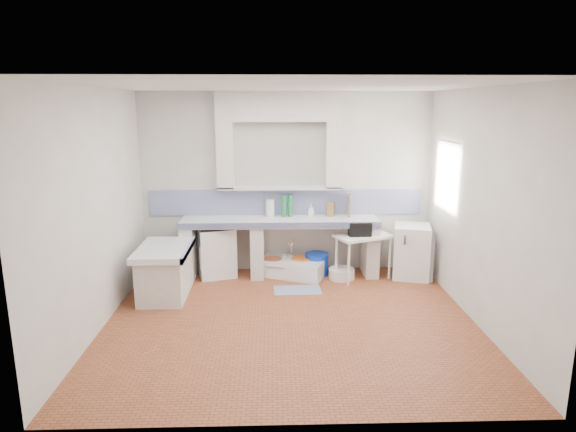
{
  "coord_description": "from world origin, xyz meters",
  "views": [
    {
      "loc": [
        -0.21,
        -5.58,
        2.59
      ],
      "look_at": [
        0.0,
        1.0,
        1.1
      ],
      "focal_mm": 30.55,
      "sensor_mm": 36.0,
      "label": 1
    }
  ],
  "objects_px": {
    "stove": "(216,251)",
    "sink": "(292,268)",
    "side_table": "(363,257)",
    "fridge": "(411,251)"
  },
  "relations": [
    {
      "from": "stove",
      "to": "sink",
      "type": "bearing_deg",
      "value": -18.93
    },
    {
      "from": "sink",
      "to": "side_table",
      "type": "distance_m",
      "value": 1.11
    },
    {
      "from": "fridge",
      "to": "sink",
      "type": "bearing_deg",
      "value": -169.43
    },
    {
      "from": "side_table",
      "to": "stove",
      "type": "bearing_deg",
      "value": 151.3
    },
    {
      "from": "stove",
      "to": "fridge",
      "type": "bearing_deg",
      "value": -19.84
    },
    {
      "from": "sink",
      "to": "side_table",
      "type": "height_order",
      "value": "side_table"
    },
    {
      "from": "stove",
      "to": "side_table",
      "type": "relative_size",
      "value": 0.93
    },
    {
      "from": "side_table",
      "to": "fridge",
      "type": "relative_size",
      "value": 1.01
    },
    {
      "from": "side_table",
      "to": "sink",
      "type": "bearing_deg",
      "value": 147.62
    },
    {
      "from": "sink",
      "to": "side_table",
      "type": "bearing_deg",
      "value": 13.33
    }
  ]
}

